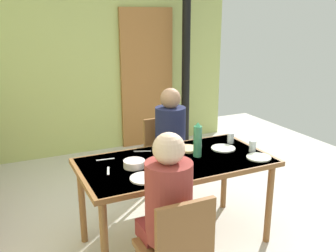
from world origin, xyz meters
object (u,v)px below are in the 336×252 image
chair_far_diner (165,155)px  person_far_diner (171,132)px  chair_near_diner (177,250)px  dining_table (176,168)px  water_bottle_green_near (198,140)px  person_near_diner (168,199)px  serving_bowl_center (134,164)px

chair_far_diner → person_far_diner: (-0.00, -0.14, 0.28)m
chair_near_diner → person_far_diner: size_ratio=1.13×
dining_table → chair_near_diner: chair_near_diner is taller
person_far_diner → water_bottle_green_near: size_ratio=2.59×
chair_far_diner → chair_near_diner: bearing=67.6°
person_far_diner → person_near_diner: bearing=63.4°
dining_table → serving_bowl_center: (-0.36, 0.01, 0.10)m
person_near_diner → chair_far_diner: bearing=65.7°
chair_near_diner → serving_bowl_center: (0.01, 0.77, 0.28)m
person_near_diner → water_bottle_green_near: size_ratio=2.59×
dining_table → water_bottle_green_near: size_ratio=5.28×
person_near_diner → serving_bowl_center: 0.63m
person_near_diner → person_far_diner: size_ratio=1.00×
person_near_diner → serving_bowl_center: size_ratio=4.53×
chair_far_diner → serving_bowl_center: bearing=50.7°
serving_bowl_center → chair_near_diner: bearing=-90.9°
person_near_diner → serving_bowl_center: person_near_diner is taller
dining_table → person_near_diner: person_near_diner is taller
chair_far_diner → person_near_diner: 1.55m
dining_table → chair_far_diner: (0.26, 0.76, -0.18)m
chair_far_diner → person_far_diner: 0.31m
chair_far_diner → water_bottle_green_near: (-0.06, -0.76, 0.40)m
serving_bowl_center → chair_far_diner: bearing=50.7°
water_bottle_green_near → serving_bowl_center: size_ratio=1.75×
chair_far_diner → person_far_diner: person_far_diner is taller
person_near_diner → water_bottle_green_near: bearing=47.7°
person_far_diner → water_bottle_green_near: 0.64m
dining_table → chair_far_diner: chair_far_diner is taller
chair_far_diner → person_far_diner: size_ratio=1.13×
dining_table → water_bottle_green_near: (0.20, 0.00, 0.21)m
dining_table → chair_near_diner: (-0.37, -0.76, -0.18)m
chair_near_diner → water_bottle_green_near: size_ratio=2.93×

